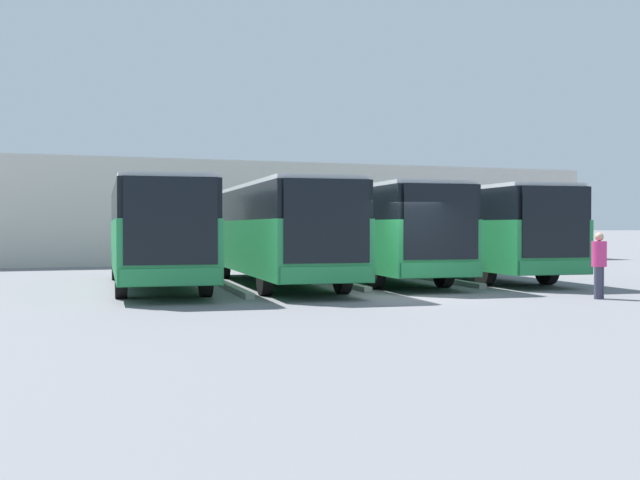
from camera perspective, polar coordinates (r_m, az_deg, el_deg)
ground_plane at (r=20.96m, az=6.17°, el=-4.08°), size 600.00×600.00×0.00m
bus_0 at (r=29.05m, az=10.28°, el=0.77°), size 3.61×12.14×3.12m
curb_divider_0 at (r=26.65m, az=8.84°, el=-2.85°), size 0.78×5.55×0.15m
bus_1 at (r=27.38m, az=3.59°, el=0.77°), size 3.61×12.14×3.12m
curb_divider_1 at (r=25.09m, az=1.43°, el=-3.07°), size 0.78×5.55×0.15m
bus_2 at (r=25.16m, az=-3.16°, el=0.76°), size 3.61×12.14×3.12m
curb_divider_2 at (r=23.01m, az=-6.20°, el=-3.44°), size 0.78×5.55×0.15m
bus_3 at (r=24.79m, az=-11.66°, el=0.74°), size 3.61×12.14×3.12m
pedestrian at (r=21.57m, az=19.23°, el=-1.57°), size 0.52×0.52×1.69m
station_building at (r=44.86m, az=-8.63°, el=1.87°), size 41.31×15.04×5.06m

